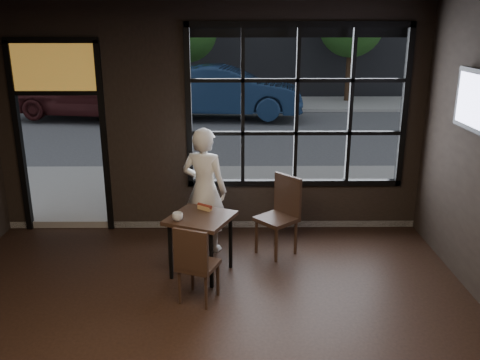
{
  "coord_description": "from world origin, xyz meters",
  "views": [
    {
      "loc": [
        0.35,
        -3.51,
        2.94
      ],
      "look_at": [
        0.4,
        2.2,
        1.15
      ],
      "focal_mm": 38.0,
      "sensor_mm": 36.0,
      "label": 1
    }
  ],
  "objects_px": {
    "man": "(205,190)",
    "navy_car": "(225,91)",
    "chair_near": "(198,263)",
    "cafe_table": "(201,245)"
  },
  "relations": [
    {
      "from": "man",
      "to": "navy_car",
      "type": "distance_m",
      "value": 9.39
    },
    {
      "from": "chair_near",
      "to": "man",
      "type": "relative_size",
      "value": 0.54
    },
    {
      "from": "cafe_table",
      "to": "chair_near",
      "type": "distance_m",
      "value": 0.62
    },
    {
      "from": "chair_near",
      "to": "man",
      "type": "xyz_separation_m",
      "value": [
        -0.0,
        1.31,
        0.39
      ]
    },
    {
      "from": "cafe_table",
      "to": "navy_car",
      "type": "bearing_deg",
      "value": 113.04
    },
    {
      "from": "cafe_table",
      "to": "navy_car",
      "type": "height_order",
      "value": "navy_car"
    },
    {
      "from": "chair_near",
      "to": "man",
      "type": "distance_m",
      "value": 1.37
    },
    {
      "from": "chair_near",
      "to": "navy_car",
      "type": "distance_m",
      "value": 10.71
    },
    {
      "from": "cafe_table",
      "to": "chair_near",
      "type": "xyz_separation_m",
      "value": [
        0.01,
        -0.62,
        0.07
      ]
    },
    {
      "from": "chair_near",
      "to": "cafe_table",
      "type": "bearing_deg",
      "value": -67.23
    }
  ]
}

